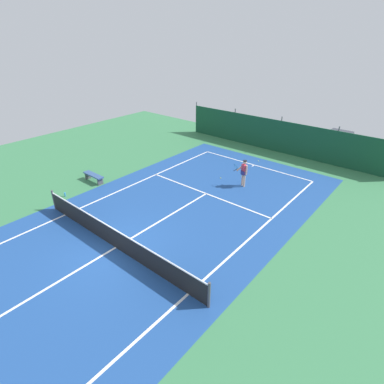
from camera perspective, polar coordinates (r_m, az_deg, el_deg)
The scene contains 10 objects.
ground_plane at distance 13.81m, azimuth -13.98°, elevation -10.01°, with size 36.00×36.00×0.00m, color #387A4C.
court_surface at distance 13.81m, azimuth -13.98°, elevation -10.00°, with size 11.02×26.60×0.01m.
tennis_net at distance 13.51m, azimuth -14.23°, elevation -8.29°, with size 10.12×0.10×1.10m.
back_fence at distance 24.98m, azimuth 16.26°, elevation 8.99°, with size 16.30×0.98×2.70m.
tennis_player at distance 18.28m, azimuth 9.64°, elevation 3.82°, with size 0.85×0.63×1.64m.
tennis_ball_near_player at distance 22.49m, azimuth 12.28°, elevation 5.68°, with size 0.07×0.07×0.07m, color #CCDB33.
tennis_ball_midcourt at distance 19.45m, azimuth 5.36°, elevation 2.62°, with size 0.07×0.07×0.07m, color #CCDB33.
parked_car at distance 25.49m, azimuth 25.38°, elevation 8.18°, with size 2.12×4.25×1.68m.
courtside_bench at distance 19.77m, azimuth -17.88°, elevation 2.85°, with size 1.60×0.40×0.49m.
water_bottle at distance 18.64m, azimuth -22.58°, elevation -0.43°, with size 0.08×0.08×0.24m, color #338CD8.
Camera 1 is at (9.28, -5.99, 8.29)m, focal length 28.63 mm.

